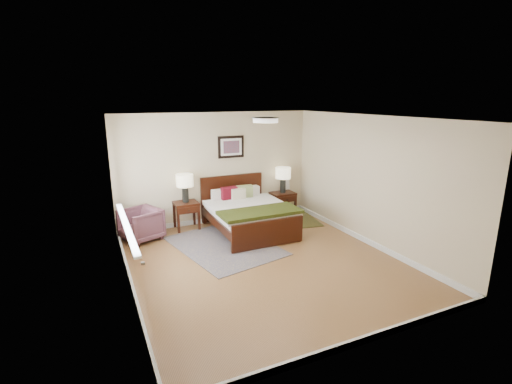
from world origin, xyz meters
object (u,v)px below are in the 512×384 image
Objects in this scene: bed at (248,210)px; nightstand_left at (186,208)px; nightstand_right at (283,201)px; lamp_left at (185,183)px; armchair at (141,225)px; lamp_right at (283,175)px; rug_persian at (224,245)px.

bed is 1.35m from nightstand_left.
lamp_left is (-2.40, 0.01, 0.69)m from nightstand_right.
armchair is (-1.00, -0.25, -0.16)m from nightstand_left.
lamp_right is at bearing 0.00° from lamp_left.
nightstand_right is at bearing 71.90° from armchair.
lamp_left is (-1.15, 0.73, 0.55)m from bed.
rug_persian is at bearing 32.10° from armchair.
nightstand_left is 1.04m from armchair.
lamp_right is 0.27× the size of rug_persian.
lamp_left reaches higher than lamp_right.
bed is 1.04m from rug_persian.
lamp_left is at bearing 82.68° from armchair.
bed is at bearing -31.72° from nightstand_left.
nightstand_left is 2.40m from nightstand_right.
lamp_right is 0.85× the size of armchair.
armchair reaches higher than nightstand_right.
lamp_right is (2.40, 0.00, -0.04)m from lamp_left.
bed is 0.87× the size of rug_persian.
bed reaches higher than nightstand_left.
nightstand_left is 0.27× the size of rug_persian.
lamp_left is at bearing 95.54° from rug_persian.
nightstand_right is at bearing 0.18° from nightstand_left.
nightstand_left is 0.99× the size of lamp_left.
lamp_left reaches higher than bed.
lamp_left is at bearing 147.52° from bed.
lamp_left is 0.27× the size of rug_persian.
rug_persian is (0.40, -1.25, -0.48)m from nightstand_left.
armchair is 1.75m from rug_persian.
lamp_left is 0.85× the size of armchair.
lamp_left is at bearing 90.00° from nightstand_left.
lamp_left is 2.40m from lamp_right.
nightstand_right is 2.39m from rug_persian.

